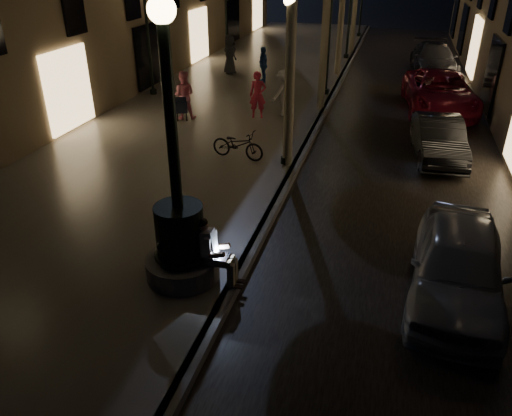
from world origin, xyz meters
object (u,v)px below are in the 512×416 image
(car_third, at_px, (440,92))
(pedestrian_dark, at_px, (230,54))
(seated_man_laptop, at_px, (212,249))
(lamp_curb_a, at_px, (289,57))
(pedestrian_red, at_px, (258,95))
(stroller, at_px, (181,106))
(car_rear, at_px, (434,59))
(pedestrian_white, at_px, (284,93))
(pedestrian_blue, at_px, (263,64))
(lamp_left_b, at_px, (146,19))
(fountain_lamppost, at_px, (180,230))
(lamp_curb_c, at_px, (351,0))
(car_second, at_px, (439,139))
(lamp_curb_b, at_px, (330,19))
(bicycle, at_px, (238,145))
(car_front, at_px, (458,265))
(pedestrian_pink, at_px, (183,95))

(car_third, bearing_deg, pedestrian_dark, 156.35)
(seated_man_laptop, height_order, lamp_curb_a, lamp_curb_a)
(pedestrian_red, bearing_deg, car_third, 11.71)
(stroller, height_order, car_rear, car_rear)
(pedestrian_white, relative_size, pedestrian_blue, 1.05)
(stroller, bearing_deg, lamp_left_b, 106.88)
(fountain_lamppost, xyz_separation_m, lamp_left_b, (-6.40, 12.00, 2.02))
(car_rear, bearing_deg, pedestrian_dark, -164.64)
(lamp_curb_a, xyz_separation_m, stroller, (-4.56, 3.12, -2.54))
(fountain_lamppost, bearing_deg, lamp_curb_c, 88.18)
(car_second, bearing_deg, fountain_lamppost, -126.76)
(lamp_curb_b, bearing_deg, pedestrian_red, -115.99)
(lamp_left_b, relative_size, bicycle, 2.92)
(seated_man_laptop, distance_m, pedestrian_blue, 15.62)
(seated_man_laptop, bearing_deg, fountain_lamppost, 180.00)
(pedestrian_white, distance_m, pedestrian_dark, 7.23)
(stroller, distance_m, car_second, 8.92)
(lamp_curb_a, xyz_separation_m, pedestrian_red, (-1.93, 4.03, -2.20))
(seated_man_laptop, relative_size, car_front, 0.33)
(lamp_curb_b, relative_size, lamp_left_b, 1.00)
(lamp_curb_b, height_order, bicycle, lamp_curb_b)
(car_rear, bearing_deg, car_third, -94.44)
(car_second, distance_m, pedestrian_dark, 12.68)
(car_third, distance_m, pedestrian_pink, 9.97)
(car_rear, bearing_deg, bicycle, -117.47)
(lamp_curb_a, bearing_deg, bicycle, 179.98)
(lamp_curb_a, distance_m, car_rear, 14.98)
(pedestrian_blue, bearing_deg, pedestrian_white, -10.18)
(bicycle, bearing_deg, pedestrian_dark, 28.66)
(car_second, distance_m, pedestrian_pink, 8.87)
(lamp_curb_a, bearing_deg, pedestrian_white, 103.38)
(pedestrian_red, distance_m, pedestrian_blue, 5.42)
(pedestrian_pink, bearing_deg, lamp_curb_a, 129.76)
(lamp_left_b, bearing_deg, pedestrian_white, -13.17)
(fountain_lamppost, relative_size, seated_man_laptop, 3.93)
(car_second, bearing_deg, lamp_curb_c, 102.06)
(stroller, relative_size, pedestrian_blue, 0.62)
(pedestrian_blue, bearing_deg, lamp_curb_b, 33.69)
(bicycle, bearing_deg, car_front, -121.67)
(lamp_left_b, bearing_deg, pedestrian_dark, 66.81)
(lamp_curb_c, relative_size, car_third, 0.90)
(car_rear, xyz_separation_m, bicycle, (-6.05, -14.03, -0.10))
(pedestrian_white, bearing_deg, lamp_curb_b, -162.82)
(lamp_curb_a, bearing_deg, lamp_curb_c, 90.00)
(pedestrian_pink, bearing_deg, pedestrian_blue, -117.37)
(seated_man_laptop, height_order, pedestrian_white, pedestrian_white)
(fountain_lamppost, height_order, lamp_left_b, fountain_lamppost)
(seated_man_laptop, height_order, pedestrian_pink, pedestrian_pink)
(lamp_left_b, height_order, pedestrian_white, lamp_left_b)
(lamp_curb_b, xyz_separation_m, pedestrian_dark, (-5.14, 2.58, -2.11))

